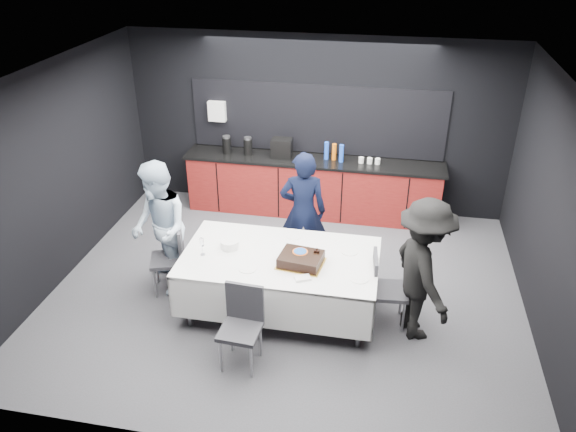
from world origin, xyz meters
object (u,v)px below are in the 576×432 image
object	(u,v)px
champagne_flute	(202,243)
person_center	(303,212)
person_left	(160,229)
plate_stack	(230,244)
chair_right	(383,285)
chair_near	(242,320)
party_table	(280,266)
cake_assembly	(301,259)
chair_left	(173,254)
person_right	(423,270)

from	to	relation	value
champagne_flute	person_center	bearing A→B (deg)	48.76
person_center	person_left	bearing A→B (deg)	16.91
person_left	champagne_flute	bearing A→B (deg)	27.80
plate_stack	chair_right	distance (m)	1.89
champagne_flute	chair_near	world-z (taller)	champagne_flute
party_table	cake_assembly	world-z (taller)	cake_assembly
chair_left	cake_assembly	bearing A→B (deg)	-9.72
person_center	person_left	world-z (taller)	person_left
cake_assembly	plate_stack	world-z (taller)	cake_assembly
champagne_flute	chair_right	world-z (taller)	champagne_flute
champagne_flute	person_right	xyz separation A→B (m)	(2.55, 0.03, -0.08)
party_table	chair_near	xyz separation A→B (m)	(-0.22, -0.94, -0.11)
cake_assembly	person_left	world-z (taller)	person_left
chair_right	person_center	world-z (taller)	person_center
party_table	person_center	xyz separation A→B (m)	(0.11, 1.01, 0.21)
chair_near	person_left	distance (m)	1.80
champagne_flute	chair_near	size ratio (longest dim) A/B	0.24
chair_left	chair_near	size ratio (longest dim) A/B	1.00
chair_right	person_right	world-z (taller)	person_right
chair_near	person_right	distance (m)	2.06
party_table	chair_left	bearing A→B (deg)	173.27
chair_left	person_right	bearing A→B (deg)	-5.37
chair_near	person_right	xyz separation A→B (m)	(1.86, 0.82, 0.33)
person_center	person_right	world-z (taller)	person_right
chair_right	chair_near	size ratio (longest dim) A/B	1.00
cake_assembly	chair_right	xyz separation A→B (m)	(0.96, 0.12, -0.31)
person_left	person_right	world-z (taller)	person_left
chair_near	person_left	xyz separation A→B (m)	(-1.36, 1.13, 0.34)
person_center	person_right	xyz separation A→B (m)	(1.54, -1.13, 0.01)
chair_right	champagne_flute	bearing A→B (deg)	-176.27
chair_right	chair_near	bearing A→B (deg)	-147.24
person_center	cake_assembly	bearing A→B (deg)	89.34
plate_stack	person_left	world-z (taller)	person_left
plate_stack	chair_left	world-z (taller)	chair_left
party_table	person_left	distance (m)	1.61
chair_left	person_left	xyz separation A→B (m)	(-0.15, 0.02, 0.34)
chair_right	chair_near	xyz separation A→B (m)	(-1.45, -0.93, 0.00)
plate_stack	chair_right	size ratio (longest dim) A/B	0.24
person_right	person_left	bearing A→B (deg)	61.73
champagne_flute	party_table	bearing A→B (deg)	9.14
cake_assembly	person_center	xyz separation A→B (m)	(-0.17, 1.13, 0.01)
plate_stack	chair_right	bearing A→B (deg)	-2.24
party_table	chair_near	world-z (taller)	chair_near
cake_assembly	party_table	bearing A→B (deg)	155.72
cake_assembly	chair_near	world-z (taller)	cake_assembly
chair_right	person_center	distance (m)	1.55
chair_right	person_right	size ratio (longest dim) A/B	0.54
chair_near	person_center	xyz separation A→B (m)	(0.33, 1.95, 0.32)
chair_left	chair_near	bearing A→B (deg)	-42.66
chair_right	person_left	distance (m)	2.84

